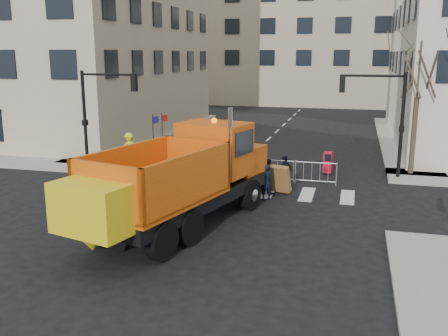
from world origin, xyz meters
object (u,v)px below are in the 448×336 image
(plow_truck, at_px, (180,177))
(worker, at_px, (129,147))
(cop_a, at_px, (266,182))
(cop_b, at_px, (267,176))
(cop_c, at_px, (285,172))
(newspaper_box, at_px, (328,162))

(plow_truck, xyz_separation_m, worker, (-6.51, 9.50, -0.94))
(plow_truck, xyz_separation_m, cop_a, (2.39, 4.35, -1.13))
(cop_a, bearing_deg, worker, -66.07)
(cop_b, height_order, worker, worker)
(cop_c, bearing_deg, cop_b, -8.10)
(plow_truck, xyz_separation_m, cop_c, (2.95, 6.33, -1.12))
(cop_c, distance_m, worker, 9.98)
(newspaper_box, bearing_deg, plow_truck, -105.20)
(cop_b, bearing_deg, cop_c, -112.75)
(cop_b, bearing_deg, newspaper_box, -105.57)
(plow_truck, distance_m, newspaper_box, 10.91)
(cop_c, bearing_deg, worker, -79.42)
(cop_a, distance_m, newspaper_box, 5.88)
(cop_b, xyz_separation_m, cop_c, (0.71, 0.93, -0.00))
(cop_c, bearing_deg, cop_a, 13.45)
(plow_truck, height_order, cop_a, plow_truck)
(plow_truck, bearing_deg, worker, 49.48)
(plow_truck, relative_size, cop_c, 7.12)
(worker, distance_m, newspaper_box, 11.27)
(plow_truck, xyz_separation_m, newspaper_box, (4.74, 9.74, -1.24))
(cop_a, xyz_separation_m, worker, (-8.91, 5.15, 0.18))
(cop_a, relative_size, newspaper_box, 1.48)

